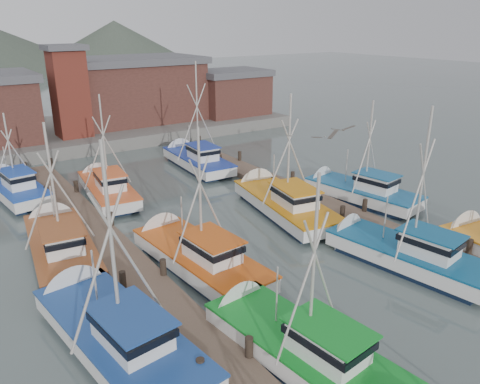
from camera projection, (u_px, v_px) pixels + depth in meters
ground at (329, 290)px, 21.69m from camera, size 260.00×260.00×0.00m
dock_left at (153, 294)px, 21.03m from camera, size 2.30×46.00×1.50m
dock_right at (365, 222)px, 28.47m from camera, size 2.30×46.00×1.50m
quay at (84, 132)px, 50.13m from camera, size 44.00×16.00×1.20m
shed_center at (133, 89)px, 51.92m from camera, size 14.84×9.54×6.90m
shed_right at (231, 92)px, 55.74m from camera, size 8.48×6.36×5.20m
lookout_tower at (69, 91)px, 44.27m from camera, size 3.60×3.60×8.50m
boat_4 at (294, 344)px, 17.02m from camera, size 3.58×9.03×8.13m
boat_5 at (399, 252)px, 23.82m from camera, size 4.01×9.12×8.94m
boat_6 at (112, 330)px, 17.77m from camera, size 4.14×9.99×9.11m
boat_8 at (194, 255)px, 23.53m from camera, size 3.54×9.39×8.12m
boat_9 at (281, 202)px, 30.41m from camera, size 4.64×10.16×8.64m
boat_10 at (60, 244)px, 24.69m from camera, size 3.91×9.52×8.10m
boat_11 at (356, 191)px, 32.40m from camera, size 3.95×8.84×7.71m
boat_12 at (107, 188)px, 32.98m from camera, size 3.49×8.68×7.99m
boat_13 at (195, 159)px, 39.79m from camera, size 3.83×9.17×9.60m
boat_14 at (14, 187)px, 33.10m from camera, size 3.50×8.56×6.71m
gull_near at (325, 137)px, 16.77m from camera, size 1.53×0.66×0.24m
gull_far at (343, 129)px, 23.79m from camera, size 1.55×0.64×0.24m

